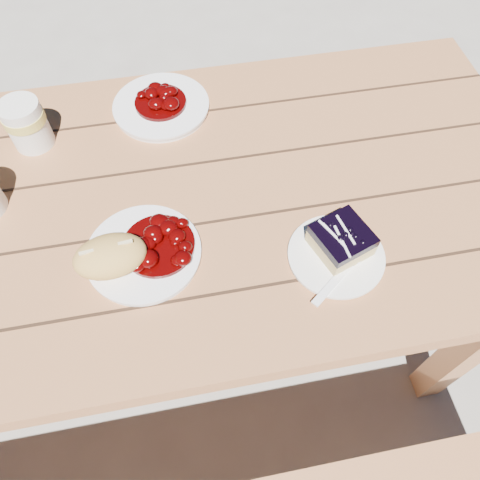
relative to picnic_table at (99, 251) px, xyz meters
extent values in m
plane|color=gray|center=(0.00, 0.00, -0.59)|extent=(60.00, 60.00, 0.00)
cube|color=brown|center=(0.00, 0.00, 0.14)|extent=(2.00, 0.80, 0.05)
cube|color=brown|center=(0.88, -0.32, -0.24)|extent=(0.07, 0.07, 0.70)
cube|color=brown|center=(0.88, 0.32, -0.24)|extent=(0.07, 0.07, 0.70)
cube|color=brown|center=(0.00, 0.65, -0.15)|extent=(1.80, 0.25, 0.04)
cube|color=brown|center=(0.80, 0.65, -0.38)|extent=(0.06, 0.06, 0.42)
cylinder|color=white|center=(0.12, -0.13, 0.17)|extent=(0.21, 0.21, 0.02)
ellipsoid|color=#D7A852|center=(0.07, -0.15, 0.21)|extent=(0.14, 0.10, 0.07)
cylinder|color=white|center=(0.48, -0.21, 0.17)|extent=(0.18, 0.18, 0.01)
cube|color=tan|center=(0.49, -0.19, 0.19)|extent=(0.12, 0.12, 0.03)
cube|color=black|center=(0.49, -0.19, 0.21)|extent=(0.12, 0.12, 0.02)
cylinder|color=white|center=(0.20, 0.27, 0.17)|extent=(0.22, 0.22, 0.02)
cylinder|color=white|center=(-0.09, 0.21, 0.22)|extent=(0.09, 0.09, 0.11)
camera|label=1|loc=(0.22, -0.62, 0.94)|focal=35.00mm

